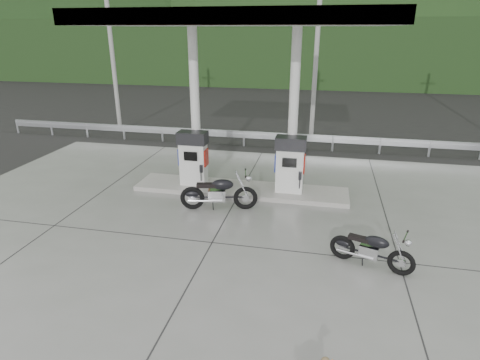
% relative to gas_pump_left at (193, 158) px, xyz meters
% --- Properties ---
extents(ground, '(160.00, 160.00, 0.00)m').
position_rel_gas_pump_left_xyz_m(ground, '(1.60, -2.50, -1.07)').
color(ground, black).
rests_on(ground, ground).
extents(forecourt_apron, '(18.00, 14.00, 0.02)m').
position_rel_gas_pump_left_xyz_m(forecourt_apron, '(1.60, -2.50, -1.06)').
color(forecourt_apron, slate).
rests_on(forecourt_apron, ground).
extents(pump_island, '(7.00, 1.40, 0.15)m').
position_rel_gas_pump_left_xyz_m(pump_island, '(1.60, 0.00, -0.98)').
color(pump_island, gray).
rests_on(pump_island, forecourt_apron).
extents(gas_pump_left, '(0.95, 0.55, 1.80)m').
position_rel_gas_pump_left_xyz_m(gas_pump_left, '(0.00, 0.00, 0.00)').
color(gas_pump_left, silver).
rests_on(gas_pump_left, pump_island).
extents(gas_pump_right, '(0.95, 0.55, 1.80)m').
position_rel_gas_pump_left_xyz_m(gas_pump_right, '(3.20, 0.00, 0.00)').
color(gas_pump_right, silver).
rests_on(gas_pump_right, pump_island).
extents(canopy_column_left, '(0.30, 0.30, 5.00)m').
position_rel_gas_pump_left_xyz_m(canopy_column_left, '(0.00, 0.40, 1.60)').
color(canopy_column_left, white).
rests_on(canopy_column_left, pump_island).
extents(canopy_column_right, '(0.30, 0.30, 5.00)m').
position_rel_gas_pump_left_xyz_m(canopy_column_right, '(3.20, 0.40, 1.60)').
color(canopy_column_right, white).
rests_on(canopy_column_right, pump_island).
extents(canopy_roof, '(8.50, 5.00, 0.40)m').
position_rel_gas_pump_left_xyz_m(canopy_roof, '(1.60, 0.00, 4.30)').
color(canopy_roof, white).
rests_on(canopy_roof, canopy_column_left).
extents(guardrail, '(26.00, 0.16, 1.42)m').
position_rel_gas_pump_left_xyz_m(guardrail, '(1.60, 5.50, -0.36)').
color(guardrail, '#AAAEB3').
rests_on(guardrail, ground).
extents(road, '(60.00, 7.00, 0.01)m').
position_rel_gas_pump_left_xyz_m(road, '(1.60, 9.00, -1.07)').
color(road, black).
rests_on(road, ground).
extents(utility_pole_a, '(0.22, 0.22, 8.00)m').
position_rel_gas_pump_left_xyz_m(utility_pole_a, '(-6.40, 7.00, 2.93)').
color(utility_pole_a, gray).
rests_on(utility_pole_a, ground).
extents(utility_pole_b, '(0.22, 0.22, 8.00)m').
position_rel_gas_pump_left_xyz_m(utility_pole_b, '(3.60, 7.00, 2.93)').
color(utility_pole_b, gray).
rests_on(utility_pole_b, ground).
extents(tree_band, '(80.00, 6.00, 6.00)m').
position_rel_gas_pump_left_xyz_m(tree_band, '(1.60, 27.50, 1.93)').
color(tree_band, black).
rests_on(tree_band, ground).
extents(forested_hills, '(100.00, 40.00, 140.00)m').
position_rel_gas_pump_left_xyz_m(forested_hills, '(1.60, 57.50, -1.07)').
color(forested_hills, black).
rests_on(forested_hills, ground).
extents(motorcycle_left, '(2.24, 1.11, 1.02)m').
position_rel_gas_pump_left_xyz_m(motorcycle_left, '(1.25, -1.48, -0.54)').
color(motorcycle_left, black).
rests_on(motorcycle_left, forecourt_apron).
extents(motorcycle_right, '(1.86, 1.11, 0.84)m').
position_rel_gas_pump_left_xyz_m(motorcycle_right, '(5.40, -3.78, -0.63)').
color(motorcycle_right, black).
rests_on(motorcycle_right, forecourt_apron).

